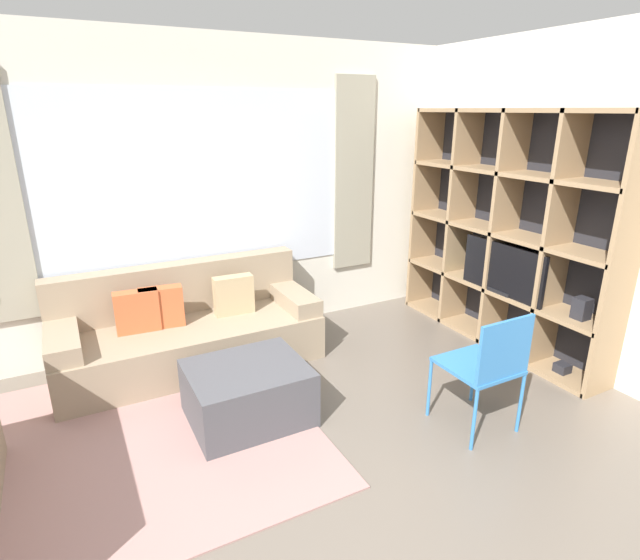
# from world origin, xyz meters

# --- Properties ---
(ground_plane) EXTENTS (16.00, 16.00, 0.00)m
(ground_plane) POSITION_xyz_m (0.00, 0.00, 0.00)
(ground_plane) COLOR #665B51
(wall_back) EXTENTS (6.29, 0.11, 2.70)m
(wall_back) POSITION_xyz_m (0.00, 2.68, 1.36)
(wall_back) COLOR silver
(wall_back) RESTS_ON ground_plane
(wall_right) EXTENTS (0.07, 3.84, 2.70)m
(wall_right) POSITION_xyz_m (2.58, 1.32, 1.35)
(wall_right) COLOR silver
(wall_right) RESTS_ON ground_plane
(area_rug) EXTENTS (2.44, 2.16, 0.01)m
(area_rug) POSITION_xyz_m (-0.98, 1.29, 0.01)
(area_rug) COLOR gray
(area_rug) RESTS_ON ground_plane
(shelving_unit) EXTENTS (0.36, 2.22, 2.10)m
(shelving_unit) POSITION_xyz_m (2.39, 1.33, 1.03)
(shelving_unit) COLOR #232328
(shelving_unit) RESTS_ON ground_plane
(couch_main) EXTENTS (2.14, 0.83, 0.82)m
(couch_main) POSITION_xyz_m (-0.30, 2.23, 0.30)
(couch_main) COLOR gray
(couch_main) RESTS_ON ground_plane
(ottoman) EXTENTS (0.80, 0.67, 0.41)m
(ottoman) POSITION_xyz_m (-0.14, 1.20, 0.20)
(ottoman) COLOR #47474C
(ottoman) RESTS_ON ground_plane
(folding_chair) EXTENTS (0.44, 0.46, 0.86)m
(folding_chair) POSITION_xyz_m (1.22, 0.33, 0.52)
(folding_chair) COLOR #3375B7
(folding_chair) RESTS_ON ground_plane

